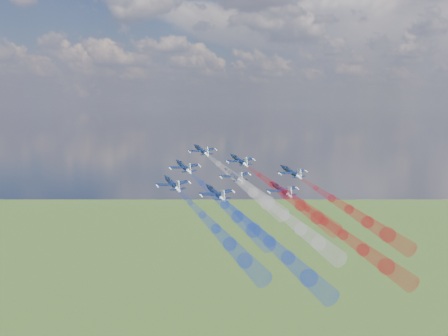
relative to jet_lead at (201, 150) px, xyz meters
The scene contains 16 objects.
jet_lead is the anchor object (origin of this frame).
trail_lead 29.84m from the jet_lead, 29.55° to the right, with size 4.40×48.02×4.40m, color white, non-canonical shape.
jet_inner_left 17.46m from the jet_lead, 73.72° to the right, with size 10.56×13.19×3.52m, color black, non-canonical shape.
trail_inner_left 44.25m from the jet_lead, 45.64° to the right, with size 4.40×48.02×4.40m, color blue, non-canonical shape.
jet_inner_right 14.44m from the jet_lead, 12.82° to the left, with size 10.56×13.19×3.52m, color black, non-canonical shape.
trail_inner_right 41.79m from the jet_lead, 15.96° to the right, with size 4.40×48.02×4.40m, color red, non-canonical shape.
jet_outer_left 32.48m from the jet_lead, 69.90° to the right, with size 10.56×13.19×3.52m, color black, non-canonical shape.
trail_outer_left 58.71m from the jet_lead, 50.69° to the right, with size 4.40×48.02×4.40m, color blue, non-canonical shape.
jet_center_third 23.78m from the jet_lead, 27.87° to the right, with size 10.56×13.19×3.52m, color black, non-canonical shape.
trail_center_third 53.61m from the jet_lead, 28.80° to the right, with size 4.40×48.02×4.40m, color white, non-canonical shape.
jet_outer_right 33.08m from the jet_lead, 11.64° to the left, with size 10.56×13.19×3.52m, color black, non-canonical shape.
trail_outer_right 59.07m from the jet_lead, ahead, with size 4.40×48.02×4.40m, color red, non-canonical shape.
jet_rear_left 38.52m from the jet_lead, 47.95° to the right, with size 10.56×13.19×3.52m, color black, non-canonical shape.
trail_rear_left 67.54m from the jet_lead, 39.95° to the right, with size 4.40×48.02×4.40m, color blue, non-canonical shape.
jet_rear_right 38.39m from the jet_lead, 13.77° to the right, with size 10.56×13.19×3.52m, color black, non-canonical shape.
trail_rear_right 67.63m from the jet_lead, 20.67° to the right, with size 4.40×48.02×4.40m, color red, non-canonical shape.
Camera 1 is at (100.61, -157.22, 177.69)m, focal length 42.14 mm.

